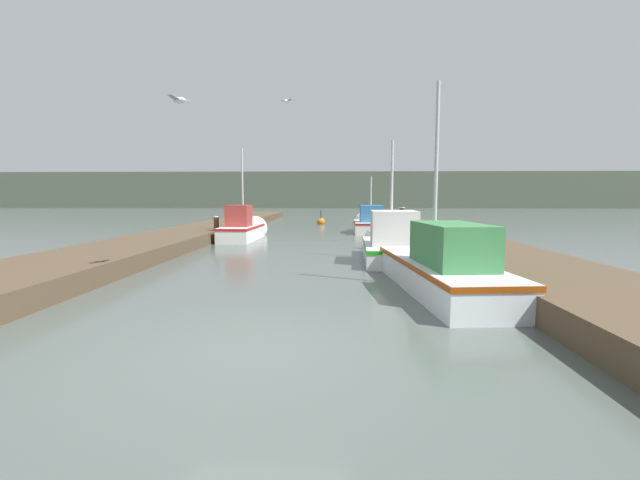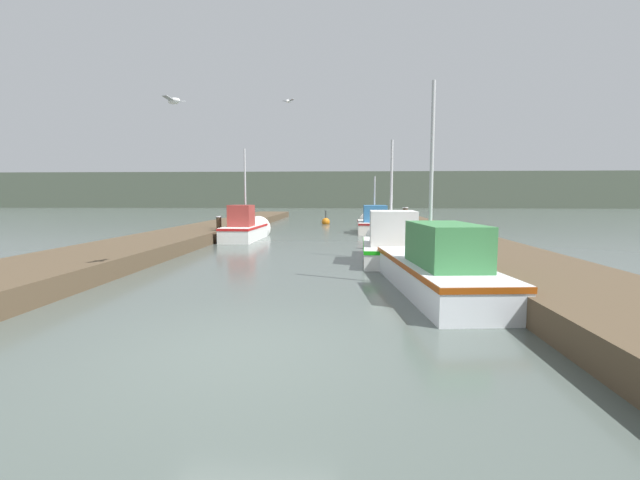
# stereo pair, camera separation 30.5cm
# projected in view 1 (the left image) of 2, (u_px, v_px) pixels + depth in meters

# --- Properties ---
(ground_plane) EXTENTS (200.00, 200.00, 0.00)m
(ground_plane) POSITION_uv_depth(u_px,v_px,m) (255.00, 351.00, 5.42)
(ground_plane) COLOR #47514C
(dock_left) EXTENTS (2.88, 40.00, 0.47)m
(dock_left) POSITION_uv_depth(u_px,v_px,m) (206.00, 230.00, 21.49)
(dock_left) COLOR #4C3D2B
(dock_left) RESTS_ON ground_plane
(dock_right) EXTENTS (2.88, 40.00, 0.47)m
(dock_right) POSITION_uv_depth(u_px,v_px,m) (425.00, 231.00, 21.11)
(dock_right) COLOR #4C3D2B
(dock_right) RESTS_ON ground_plane
(distant_shore_ridge) EXTENTS (120.00, 16.00, 5.93)m
(distant_shore_ridge) POSITION_uv_depth(u_px,v_px,m) (329.00, 191.00, 77.17)
(distant_shore_ridge) COLOR #4C5647
(distant_shore_ridge) RESTS_ON ground_plane
(fishing_boat_0) EXTENTS (2.03, 6.37, 4.70)m
(fishing_boat_0) POSITION_uv_depth(u_px,v_px,m) (430.00, 263.00, 9.47)
(fishing_boat_0) COLOR silver
(fishing_boat_0) RESTS_ON ground_plane
(fishing_boat_1) EXTENTS (1.85, 4.88, 4.17)m
(fishing_boat_1) POSITION_uv_depth(u_px,v_px,m) (390.00, 243.00, 13.50)
(fishing_boat_1) COLOR silver
(fishing_boat_1) RESTS_ON ground_plane
(fishing_boat_2) EXTENTS (1.46, 4.63, 4.36)m
(fishing_boat_2) POSITION_uv_depth(u_px,v_px,m) (244.00, 229.00, 19.48)
(fishing_boat_2) COLOR silver
(fishing_boat_2) RESTS_ON ground_plane
(fishing_boat_3) EXTENTS (1.86, 4.65, 3.54)m
(fishing_boat_3) POSITION_uv_depth(u_px,v_px,m) (370.00, 223.00, 23.54)
(fishing_boat_3) COLOR silver
(fishing_boat_3) RESTS_ON ground_plane
(mooring_piling_0) EXTENTS (0.23, 0.23, 1.21)m
(mooring_piling_0) POSITION_uv_depth(u_px,v_px,m) (242.00, 221.00, 22.73)
(mooring_piling_0) COLOR #473523
(mooring_piling_0) RESTS_ON ground_plane
(mooring_piling_1) EXTENTS (0.25, 0.25, 1.19)m
(mooring_piling_1) POSITION_uv_depth(u_px,v_px,m) (480.00, 257.00, 9.48)
(mooring_piling_1) COLOR #473523
(mooring_piling_1) RESTS_ON ground_plane
(mooring_piling_2) EXTENTS (0.28, 0.28, 1.43)m
(mooring_piling_2) POSITION_uv_depth(u_px,v_px,m) (402.00, 222.00, 20.46)
(mooring_piling_2) COLOR #473523
(mooring_piling_2) RESTS_ON ground_plane
(mooring_piling_3) EXTENTS (0.25, 0.25, 1.09)m
(mooring_piling_3) POSITION_uv_depth(u_px,v_px,m) (216.00, 229.00, 18.39)
(mooring_piling_3) COLOR #473523
(mooring_piling_3) RESTS_ON ground_plane
(channel_buoy) EXTENTS (0.57, 0.57, 1.07)m
(channel_buoy) POSITION_uv_depth(u_px,v_px,m) (321.00, 222.00, 29.90)
(channel_buoy) COLOR #BF6513
(channel_buoy) RESTS_ON ground_plane
(seagull_lead) EXTENTS (0.31, 0.56, 0.12)m
(seagull_lead) POSITION_uv_depth(u_px,v_px,m) (179.00, 100.00, 8.25)
(seagull_lead) COLOR white
(seagull_1) EXTENTS (0.52, 0.41, 0.12)m
(seagull_1) POSITION_uv_depth(u_px,v_px,m) (287.00, 101.00, 17.15)
(seagull_1) COLOR white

